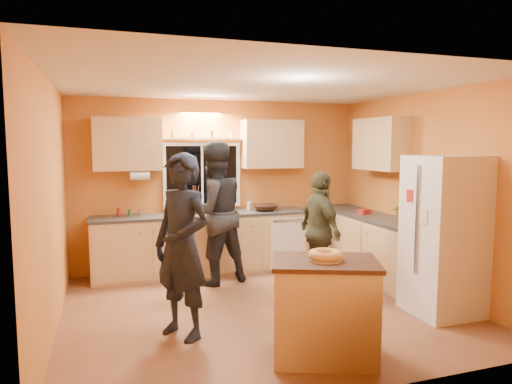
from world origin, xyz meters
name	(u,v)px	position (x,y,z in m)	size (l,w,h in m)	color
ground	(262,307)	(0.00, 0.00, 0.00)	(4.50, 4.50, 0.00)	brown
room_shell	(261,169)	(0.12, 0.41, 1.62)	(4.54, 4.04, 2.61)	orange
back_counter	(227,241)	(0.01, 1.70, 0.45)	(4.23, 0.62, 0.90)	tan
right_counter	(381,249)	(1.95, 0.50, 0.45)	(0.62, 1.84, 0.90)	tan
refrigerator	(444,235)	(1.89, -0.80, 0.90)	(0.72, 0.70, 1.80)	silver
island	(325,309)	(0.11, -1.38, 0.46)	(1.10, 0.94, 0.90)	tan
bundt_pastry	(325,255)	(0.11, -1.38, 0.95)	(0.31, 0.31, 0.09)	tan
person_left	(182,246)	(-1.02, -0.50, 0.92)	(0.67, 0.44, 1.84)	black
person_center	(214,213)	(-0.31, 1.15, 0.98)	(0.96, 0.74, 1.97)	black
person_right	(320,231)	(0.94, 0.40, 0.79)	(0.92, 0.38, 1.57)	#313421
mixing_bowl	(265,207)	(0.63, 1.67, 0.95)	(0.39, 0.39, 0.10)	black
utensil_crock	(196,208)	(-0.45, 1.70, 0.99)	(0.14, 0.14, 0.17)	beige
potted_plant	(402,213)	(1.91, 0.00, 1.04)	(0.25, 0.22, 0.28)	gray
red_box	(364,212)	(1.90, 0.88, 0.94)	(0.16, 0.12, 0.07)	#A61E19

